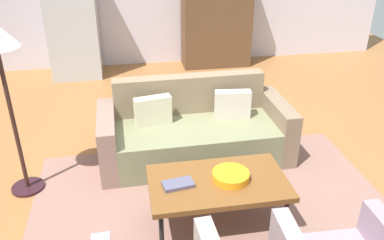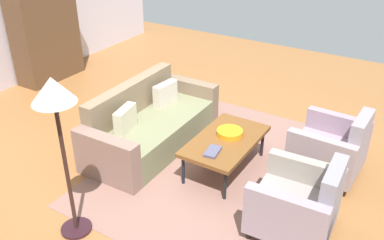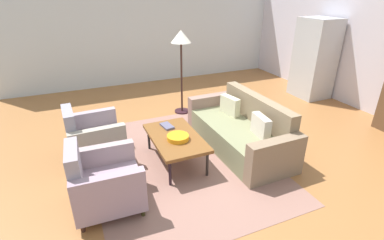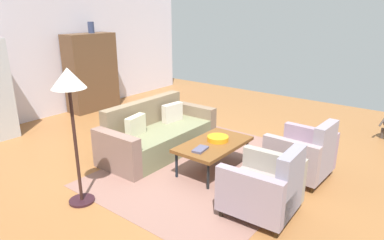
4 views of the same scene
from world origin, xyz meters
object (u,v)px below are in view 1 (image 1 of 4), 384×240
object	(u,v)px
couch	(194,131)
refrigerator	(73,21)
cabinet	(216,16)
book_stack	(178,184)
fruit_bowl	(231,176)
coffee_table	(218,184)

from	to	relation	value
couch	refrigerator	size ratio (longest dim) A/B	1.14
couch	cabinet	bearing A→B (deg)	-108.37
book_stack	refrigerator	bearing A→B (deg)	105.68
couch	refrigerator	xyz separation A→B (m)	(-1.50, 2.90, 0.64)
cabinet	fruit_bowl	bearing A→B (deg)	-101.27
book_stack	fruit_bowl	bearing A→B (deg)	1.80
coffee_table	refrigerator	size ratio (longest dim) A/B	0.65
fruit_bowl	book_stack	xyz separation A→B (m)	(-0.46, -0.01, -0.02)
couch	coffee_table	world-z (taller)	couch
coffee_table	book_stack	distance (m)	0.36
coffee_table	refrigerator	world-z (taller)	refrigerator
coffee_table	refrigerator	distance (m)	4.38
cabinet	book_stack	bearing A→B (deg)	-107.14
book_stack	refrigerator	size ratio (longest dim) A/B	0.15
couch	fruit_bowl	bearing A→B (deg)	94.53
fruit_bowl	book_stack	bearing A→B (deg)	-178.20
book_stack	refrigerator	distance (m)	4.28
couch	book_stack	world-z (taller)	couch
fruit_bowl	cabinet	size ratio (longest dim) A/B	0.18
cabinet	refrigerator	bearing A→B (deg)	-177.55
cabinet	refrigerator	size ratio (longest dim) A/B	0.97
fruit_bowl	coffee_table	bearing A→B (deg)	180.00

